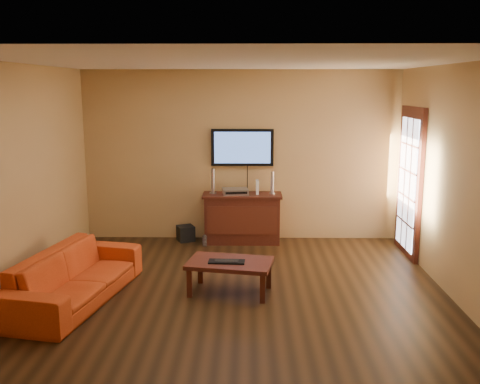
{
  "coord_description": "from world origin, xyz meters",
  "views": [
    {
      "loc": [
        0.12,
        -5.96,
        2.44
      ],
      "look_at": [
        0.01,
        0.8,
        1.1
      ],
      "focal_mm": 40.0,
      "sensor_mm": 36.0,
      "label": 1
    }
  ],
  "objects_px": {
    "speaker_right": "(272,184)",
    "subwoofer": "(186,233)",
    "media_console": "(242,218)",
    "speaker_left": "(213,182)",
    "bottle": "(205,241)",
    "sofa": "(75,268)",
    "game_console": "(257,187)",
    "keyboard": "(227,261)",
    "television": "(242,147)",
    "av_receiver": "(235,191)",
    "coffee_table": "(230,265)"
  },
  "relations": [
    {
      "from": "coffee_table",
      "to": "speaker_right",
      "type": "xyz_separation_m",
      "value": [
        0.59,
        2.17,
        0.6
      ]
    },
    {
      "from": "media_console",
      "to": "game_console",
      "type": "xyz_separation_m",
      "value": [
        0.24,
        0.02,
        0.49
      ]
    },
    {
      "from": "media_console",
      "to": "av_receiver",
      "type": "distance_m",
      "value": 0.44
    },
    {
      "from": "keyboard",
      "to": "speaker_left",
      "type": "bearing_deg",
      "value": 97.79
    },
    {
      "from": "speaker_left",
      "to": "speaker_right",
      "type": "distance_m",
      "value": 0.93
    },
    {
      "from": "sofa",
      "to": "bottle",
      "type": "distance_m",
      "value": 2.54
    },
    {
      "from": "speaker_left",
      "to": "bottle",
      "type": "relative_size",
      "value": 2.04
    },
    {
      "from": "speaker_right",
      "to": "bottle",
      "type": "xyz_separation_m",
      "value": [
        -1.05,
        -0.3,
        -0.85
      ]
    },
    {
      "from": "av_receiver",
      "to": "keyboard",
      "type": "xyz_separation_m",
      "value": [
        -0.05,
        -2.18,
        -0.42
      ]
    },
    {
      "from": "television",
      "to": "subwoofer",
      "type": "distance_m",
      "value": 1.65
    },
    {
      "from": "coffee_table",
      "to": "speaker_right",
      "type": "relative_size",
      "value": 3.08
    },
    {
      "from": "game_console",
      "to": "bottle",
      "type": "distance_m",
      "value": 1.17
    },
    {
      "from": "speaker_right",
      "to": "television",
      "type": "bearing_deg",
      "value": 161.22
    },
    {
      "from": "television",
      "to": "game_console",
      "type": "xyz_separation_m",
      "value": [
        0.24,
        -0.18,
        -0.6
      ]
    },
    {
      "from": "television",
      "to": "sofa",
      "type": "distance_m",
      "value": 3.4
    },
    {
      "from": "media_console",
      "to": "speaker_right",
      "type": "relative_size",
      "value": 3.53
    },
    {
      "from": "sofa",
      "to": "av_receiver",
      "type": "height_order",
      "value": "av_receiver"
    },
    {
      "from": "keyboard",
      "to": "television",
      "type": "bearing_deg",
      "value": 86.18
    },
    {
      "from": "speaker_right",
      "to": "bottle",
      "type": "relative_size",
      "value": 1.82
    },
    {
      "from": "av_receiver",
      "to": "bottle",
      "type": "xyz_separation_m",
      "value": [
        -0.47,
        -0.26,
        -0.73
      ]
    },
    {
      "from": "speaker_left",
      "to": "subwoofer",
      "type": "relative_size",
      "value": 1.6
    },
    {
      "from": "speaker_right",
      "to": "bottle",
      "type": "height_order",
      "value": "speaker_right"
    },
    {
      "from": "media_console",
      "to": "av_receiver",
      "type": "xyz_separation_m",
      "value": [
        -0.11,
        -0.0,
        0.43
      ]
    },
    {
      "from": "media_console",
      "to": "subwoofer",
      "type": "distance_m",
      "value": 0.95
    },
    {
      "from": "media_console",
      "to": "sofa",
      "type": "bearing_deg",
      "value": -128.14
    },
    {
      "from": "keyboard",
      "to": "subwoofer",
      "type": "bearing_deg",
      "value": 108.58
    },
    {
      "from": "game_console",
      "to": "subwoofer",
      "type": "distance_m",
      "value": 1.38
    },
    {
      "from": "sofa",
      "to": "keyboard",
      "type": "relative_size",
      "value": 4.64
    },
    {
      "from": "sofa",
      "to": "speaker_left",
      "type": "distance_m",
      "value": 2.89
    },
    {
      "from": "speaker_right",
      "to": "subwoofer",
      "type": "height_order",
      "value": "speaker_right"
    },
    {
      "from": "game_console",
      "to": "keyboard",
      "type": "height_order",
      "value": "game_console"
    },
    {
      "from": "bottle",
      "to": "keyboard",
      "type": "distance_m",
      "value": 1.99
    },
    {
      "from": "game_console",
      "to": "speaker_right",
      "type": "bearing_deg",
      "value": 3.25
    },
    {
      "from": "coffee_table",
      "to": "keyboard",
      "type": "relative_size",
      "value": 2.47
    },
    {
      "from": "subwoofer",
      "to": "av_receiver",
      "type": "bearing_deg",
      "value": -27.88
    },
    {
      "from": "speaker_left",
      "to": "av_receiver",
      "type": "bearing_deg",
      "value": -6.96
    },
    {
      "from": "media_console",
      "to": "subwoofer",
      "type": "xyz_separation_m",
      "value": [
        -0.91,
        0.05,
        -0.27
      ]
    },
    {
      "from": "subwoofer",
      "to": "speaker_right",
      "type": "bearing_deg",
      "value": -24.84
    },
    {
      "from": "keyboard",
      "to": "sofa",
      "type": "bearing_deg",
      "value": -172.41
    },
    {
      "from": "bottle",
      "to": "coffee_table",
      "type": "bearing_deg",
      "value": -76.27
    },
    {
      "from": "av_receiver",
      "to": "speaker_right",
      "type": "bearing_deg",
      "value": -4.59
    },
    {
      "from": "media_console",
      "to": "subwoofer",
      "type": "relative_size",
      "value": 5.03
    },
    {
      "from": "speaker_right",
      "to": "keyboard",
      "type": "distance_m",
      "value": 2.36
    },
    {
      "from": "bottle",
      "to": "keyboard",
      "type": "xyz_separation_m",
      "value": [
        0.42,
        -1.92,
        0.31
      ]
    },
    {
      "from": "coffee_table",
      "to": "speaker_left",
      "type": "xyz_separation_m",
      "value": [
        -0.34,
        2.17,
        0.62
      ]
    },
    {
      "from": "sofa",
      "to": "speaker_right",
      "type": "height_order",
      "value": "speaker_right"
    },
    {
      "from": "media_console",
      "to": "speaker_left",
      "type": "xyz_separation_m",
      "value": [
        -0.46,
        0.04,
        0.57
      ]
    },
    {
      "from": "subwoofer",
      "to": "television",
      "type": "bearing_deg",
      "value": -15.09
    },
    {
      "from": "av_receiver",
      "to": "subwoofer",
      "type": "xyz_separation_m",
      "value": [
        -0.8,
        0.05,
        -0.7
      ]
    },
    {
      "from": "speaker_left",
      "to": "speaker_right",
      "type": "xyz_separation_m",
      "value": [
        0.93,
        -0.01,
        -0.02
      ]
    }
  ]
}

